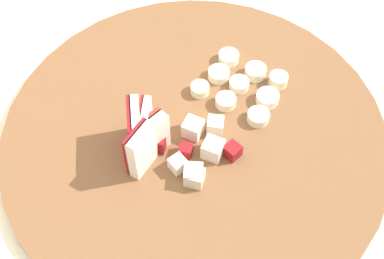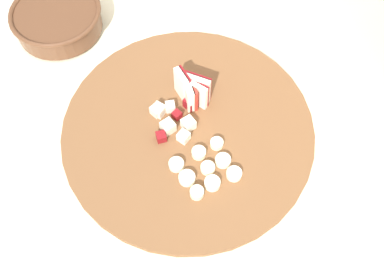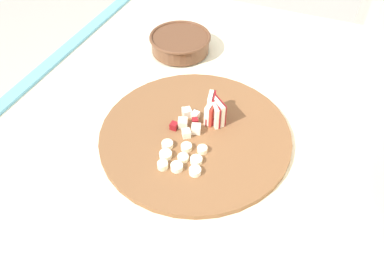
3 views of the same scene
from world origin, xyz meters
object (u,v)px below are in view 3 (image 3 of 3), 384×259
(ceramic_bowl, at_px, (180,42))
(cutting_board, at_px, (195,134))
(apple_wedge_fan, at_px, (214,111))
(apple_dice_pile, at_px, (191,121))
(banana_slice_rows, at_px, (181,158))

(ceramic_bowl, bearing_deg, cutting_board, 29.22)
(apple_wedge_fan, xyz_separation_m, apple_dice_pile, (0.04, -0.05, -0.02))
(cutting_board, bearing_deg, apple_dice_pile, -136.73)
(banana_slice_rows, bearing_deg, apple_dice_pile, -168.67)
(cutting_board, height_order, ceramic_bowl, ceramic_bowl)
(apple_wedge_fan, distance_m, apple_dice_pile, 0.06)
(cutting_board, distance_m, banana_slice_rows, 0.09)
(apple_dice_pile, bearing_deg, banana_slice_rows, 11.33)
(apple_wedge_fan, bearing_deg, ceramic_bowl, -142.04)
(cutting_board, xyz_separation_m, apple_dice_pile, (-0.02, -0.02, 0.02))
(cutting_board, relative_size, apple_wedge_fan, 6.90)
(apple_wedge_fan, bearing_deg, apple_dice_pile, -52.48)
(banana_slice_rows, bearing_deg, ceramic_bowl, -156.22)
(cutting_board, distance_m, apple_dice_pile, 0.03)
(apple_wedge_fan, bearing_deg, banana_slice_rows, -9.13)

